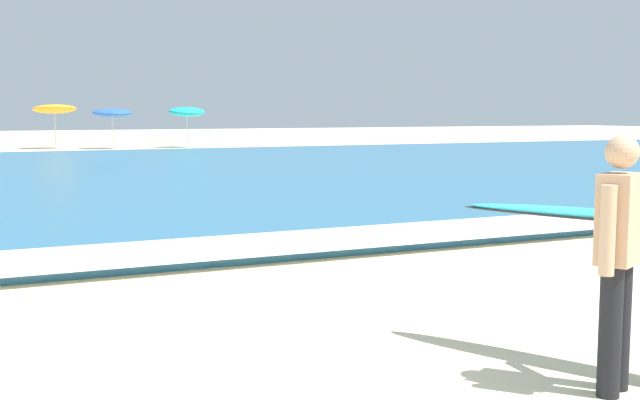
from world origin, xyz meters
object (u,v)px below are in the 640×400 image
object	(u,v)px
beach_umbrella_5	(54,109)
beach_umbrella_7	(187,112)
surfer_with_board	(630,236)
beach_umbrella_6	(112,113)

from	to	relation	value
beach_umbrella_5	beach_umbrella_7	xyz separation A→B (m)	(6.46, -1.59, -0.14)
surfer_with_board	beach_umbrella_5	xyz separation A→B (m)	(0.83, 38.64, 0.98)
beach_umbrella_5	beach_umbrella_6	distance (m)	2.98
surfer_with_board	beach_umbrella_5	world-z (taller)	beach_umbrella_5
beach_umbrella_5	beach_umbrella_7	bearing A→B (deg)	-13.86
surfer_with_board	beach_umbrella_7	bearing A→B (deg)	78.87
beach_umbrella_7	beach_umbrella_6	bearing A→B (deg)	176.64
beach_umbrella_7	surfer_with_board	bearing A→B (deg)	-101.13
surfer_with_board	beach_umbrella_5	bearing A→B (deg)	88.77
beach_umbrella_6	beach_umbrella_7	world-z (taller)	beach_umbrella_7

